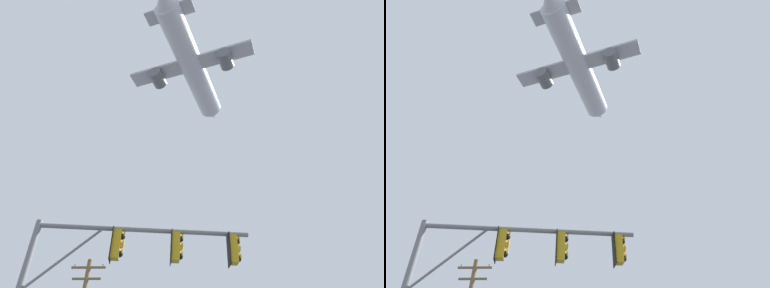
% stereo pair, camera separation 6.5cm
% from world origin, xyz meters
% --- Properties ---
extents(signal_pole_near, '(6.76, 1.07, 6.13)m').
position_xyz_m(signal_pole_near, '(-2.21, 6.42, 4.78)').
color(signal_pole_near, slate).
rests_on(signal_pole_near, ground).
extents(airplane, '(17.22, 22.30, 6.18)m').
position_xyz_m(airplane, '(-0.38, 26.30, 39.52)').
color(airplane, '#B7BCC6').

